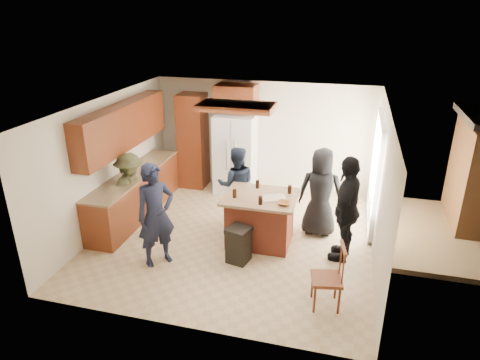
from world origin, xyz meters
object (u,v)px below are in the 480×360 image
(trash_bin, at_px, (239,244))
(spindle_chair, at_px, (328,279))
(person_front_left, at_px, (156,215))
(refrigerator, at_px, (236,154))
(kitchen_island, at_px, (260,219))
(person_behind_right, at_px, (321,192))
(person_side_right, at_px, (347,209))
(person_behind_left, at_px, (236,185))
(person_counter, at_px, (131,191))

(trash_bin, xyz_separation_m, spindle_chair, (1.53, -0.80, 0.13))
(person_front_left, relative_size, spindle_chair, 1.78)
(refrigerator, xyz_separation_m, spindle_chair, (2.37, -3.67, -0.45))
(refrigerator, bearing_deg, kitchen_island, -64.08)
(person_behind_right, distance_m, trash_bin, 1.87)
(person_front_left, bearing_deg, kitchen_island, -12.22)
(person_front_left, distance_m, person_side_right, 3.14)
(person_behind_left, height_order, refrigerator, refrigerator)
(person_side_right, bearing_deg, person_behind_left, -102.69)
(refrigerator, bearing_deg, person_behind_right, -36.94)
(kitchen_island, bearing_deg, person_behind_right, 31.80)
(trash_bin, bearing_deg, person_behind_right, 47.55)
(person_front_left, bearing_deg, person_counter, 86.51)
(person_front_left, relative_size, person_counter, 1.18)
(refrigerator, xyz_separation_m, kitchen_island, (1.05, -2.16, -0.43))
(trash_bin, bearing_deg, person_behind_left, 106.63)
(person_front_left, bearing_deg, person_side_right, -30.23)
(spindle_chair, bearing_deg, person_behind_right, 98.47)
(person_behind_left, relative_size, refrigerator, 0.86)
(person_behind_left, xyz_separation_m, trash_bin, (0.43, -1.44, -0.45))
(person_side_right, bearing_deg, person_front_left, -63.14)
(person_behind_right, distance_m, person_counter, 3.58)
(kitchen_island, distance_m, spindle_chair, 2.00)
(kitchen_island, distance_m, trash_bin, 0.75)
(person_side_right, bearing_deg, trash_bin, -61.94)
(kitchen_island, bearing_deg, spindle_chair, -48.80)
(trash_bin, bearing_deg, person_counter, 163.54)
(person_side_right, relative_size, person_counter, 1.23)
(spindle_chair, bearing_deg, person_side_right, 82.88)
(refrigerator, bearing_deg, trash_bin, -73.67)
(person_behind_left, height_order, person_counter, person_behind_left)
(refrigerator, bearing_deg, spindle_chair, -57.15)
(person_front_left, distance_m, person_behind_left, 2.00)
(person_behind_left, relative_size, person_behind_right, 0.92)
(person_behind_right, distance_m, refrigerator, 2.57)
(person_counter, bearing_deg, person_front_left, -119.97)
(person_front_left, height_order, trash_bin, person_front_left)
(person_behind_right, bearing_deg, person_front_left, 34.35)
(person_behind_left, xyz_separation_m, person_behind_right, (1.64, -0.11, 0.07))
(person_behind_right, height_order, refrigerator, refrigerator)
(refrigerator, height_order, kitchen_island, refrigerator)
(kitchen_island, xyz_separation_m, trash_bin, (-0.21, -0.70, -0.16))
(person_counter, bearing_deg, trash_bin, -90.59)
(person_front_left, xyz_separation_m, person_behind_left, (0.86, 1.80, -0.11))
(person_behind_left, distance_m, spindle_chair, 2.99)
(kitchen_island, height_order, trash_bin, kitchen_island)
(person_front_left, height_order, refrigerator, refrigerator)
(person_side_right, bearing_deg, refrigerator, -122.67)
(person_counter, distance_m, spindle_chair, 4.13)
(person_front_left, relative_size, person_behind_left, 1.14)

